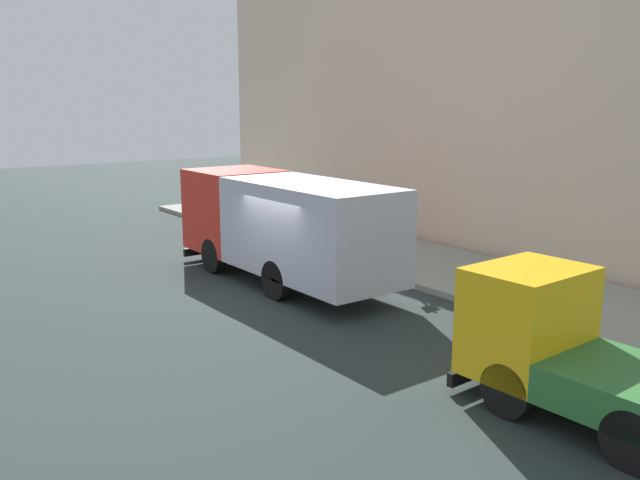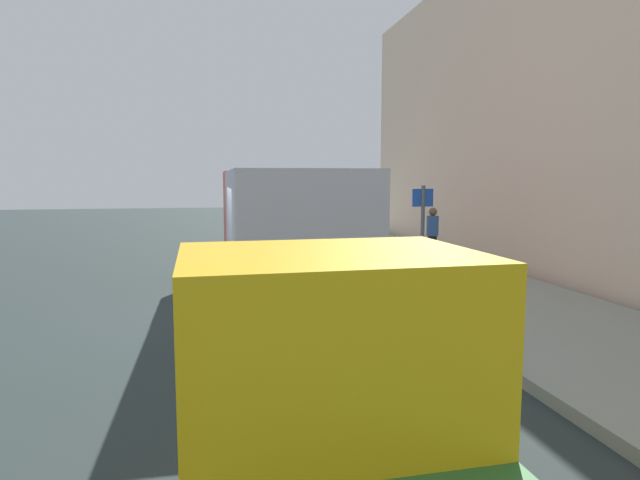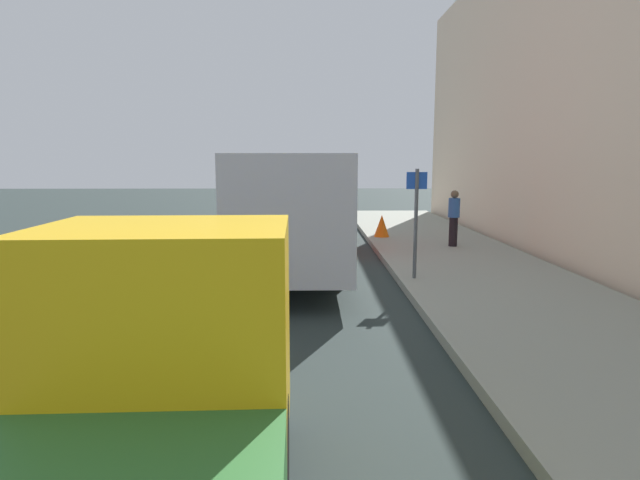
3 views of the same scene
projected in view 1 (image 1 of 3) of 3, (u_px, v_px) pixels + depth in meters
name	position (u px, v px, depth m)	size (l,w,h in m)	color
ground	(289.00, 297.00, 16.74)	(80.00, 80.00, 0.00)	#283231
sidewalk	(430.00, 265.00, 19.68)	(4.09, 30.00, 0.17)	gray
building_facade	(494.00, 104.00, 20.22)	(0.50, 30.00, 9.50)	beige
large_utility_truck	(283.00, 223.00, 17.78)	(2.36, 7.70, 2.86)	red
small_flatbed_truck	(579.00, 355.00, 10.16)	(2.05, 4.75, 2.20)	yellow
pedestrian_walking	(354.00, 214.00, 22.71)	(0.47, 0.47, 1.68)	black
traffic_cone_orange	(277.00, 226.00, 23.28)	(0.52, 0.52, 0.74)	orange
street_sign_post	(395.00, 223.00, 18.14)	(0.44, 0.08, 2.37)	#4C5156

